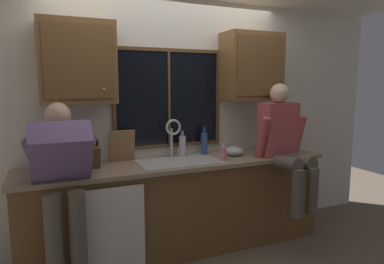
{
  "coord_description": "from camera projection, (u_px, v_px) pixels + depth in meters",
  "views": [
    {
      "loc": [
        -1.18,
        -3.32,
        1.67
      ],
      "look_at": [
        0.13,
        -0.3,
        1.2
      ],
      "focal_mm": 31.44,
      "sensor_mm": 36.0,
      "label": 1
    }
  ],
  "objects": [
    {
      "name": "soap_dispenser",
      "position": [
        223.0,
        153.0,
        3.33
      ],
      "size": [
        0.06,
        0.07,
        0.19
      ],
      "color": "pink",
      "rests_on": "countertop"
    },
    {
      "name": "bottle_tall_clear",
      "position": [
        182.0,
        146.0,
        3.51
      ],
      "size": [
        0.07,
        0.07,
        0.28
      ],
      "color": "#B7B7BC",
      "rests_on": "countertop"
    },
    {
      "name": "window_frame_left",
      "position": [
        114.0,
        99.0,
        3.26
      ],
      "size": [
        0.03,
        0.02,
        0.95
      ],
      "primitive_type": "cube",
      "color": "brown"
    },
    {
      "name": "window_frame_top",
      "position": [
        169.0,
        50.0,
        3.41
      ],
      "size": [
        1.17,
        0.02,
        0.04
      ],
      "primitive_type": "cube",
      "color": "brown"
    },
    {
      "name": "person_standing",
      "position": [
        62.0,
        178.0,
        2.61
      ],
      "size": [
        0.53,
        0.71,
        1.52
      ],
      "color": "#595147",
      "rests_on": "floor"
    },
    {
      "name": "dishwasher_front",
      "position": [
        109.0,
        231.0,
        2.8
      ],
      "size": [
        0.6,
        0.02,
        0.74
      ],
      "primitive_type": "cube",
      "color": "white"
    },
    {
      "name": "upper_cabinet_left",
      "position": [
        77.0,
        63.0,
        2.94
      ],
      "size": [
        0.64,
        0.36,
        0.72
      ],
      "color": "brown"
    },
    {
      "name": "window_frame_right",
      "position": [
        218.0,
        98.0,
        3.7
      ],
      "size": [
        0.03,
        0.02,
        0.95
      ],
      "primitive_type": "cube",
      "color": "brown"
    },
    {
      "name": "back_wall",
      "position": [
        168.0,
        122.0,
        3.59
      ],
      "size": [
        5.38,
        0.12,
        2.55
      ],
      "primitive_type": "cube",
      "color": "silver",
      "rests_on": "floor"
    },
    {
      "name": "knife_block",
      "position": [
        93.0,
        157.0,
        3.01
      ],
      "size": [
        0.12,
        0.18,
        0.32
      ],
      "color": "brown",
      "rests_on": "countertop"
    },
    {
      "name": "sink",
      "position": [
        179.0,
        171.0,
        3.32
      ],
      "size": [
        0.8,
        0.46,
        0.21
      ],
      "color": "#B7B7BC",
      "rests_on": "lower_cabinet_run"
    },
    {
      "name": "person_sitting_on_counter",
      "position": [
        284.0,
        140.0,
        3.45
      ],
      "size": [
        0.54,
        0.6,
        1.26
      ],
      "color": "#595147",
      "rests_on": "countertop"
    },
    {
      "name": "window_frame_bottom",
      "position": [
        170.0,
        145.0,
        3.55
      ],
      "size": [
        1.17,
        0.02,
        0.04
      ],
      "primitive_type": "cube",
      "color": "brown"
    },
    {
      "name": "countertop",
      "position": [
        180.0,
        163.0,
        3.31
      ],
      "size": [
        3.04,
        0.62,
        0.04
      ],
      "primitive_type": "cube",
      "color": "gray",
      "rests_on": "lower_cabinet_run"
    },
    {
      "name": "faucet",
      "position": [
        173.0,
        133.0,
        3.44
      ],
      "size": [
        0.18,
        0.09,
        0.4
      ],
      "color": "silver",
      "rests_on": "countertop"
    },
    {
      "name": "window_mullion_center",
      "position": [
        169.0,
        99.0,
        3.48
      ],
      "size": [
        0.02,
        0.02,
        0.95
      ],
      "primitive_type": "cube",
      "color": "brown"
    },
    {
      "name": "lower_cabinet_run",
      "position": [
        180.0,
        207.0,
        3.39
      ],
      "size": [
        2.98,
        0.58,
        0.88
      ],
      "primitive_type": "cube",
      "color": "brown",
      "rests_on": "floor"
    },
    {
      "name": "window_glass",
      "position": [
        169.0,
        99.0,
        3.49
      ],
      "size": [
        1.1,
        0.02,
        0.95
      ],
      "primitive_type": "cube",
      "color": "black"
    },
    {
      "name": "bottle_green_glass",
      "position": [
        204.0,
        143.0,
        3.62
      ],
      "size": [
        0.07,
        0.07,
        0.31
      ],
      "color": "#334C8C",
      "rests_on": "countertop"
    },
    {
      "name": "cutting_board",
      "position": [
        122.0,
        146.0,
        3.28
      ],
      "size": [
        0.24,
        0.09,
        0.31
      ],
      "primitive_type": "cube",
      "rotation": [
        0.21,
        0.0,
        0.0
      ],
      "color": "#997047",
      "rests_on": "countertop"
    },
    {
      "name": "upper_cabinet_right",
      "position": [
        252.0,
        67.0,
        3.65
      ],
      "size": [
        0.64,
        0.36,
        0.72
      ],
      "color": "brown"
    },
    {
      "name": "mixing_bowl",
      "position": [
        234.0,
        151.0,
        3.58
      ],
      "size": [
        0.2,
        0.2,
        0.1
      ],
      "primitive_type": "ellipsoid",
      "color": "#B7B7BC",
      "rests_on": "countertop"
    }
  ]
}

